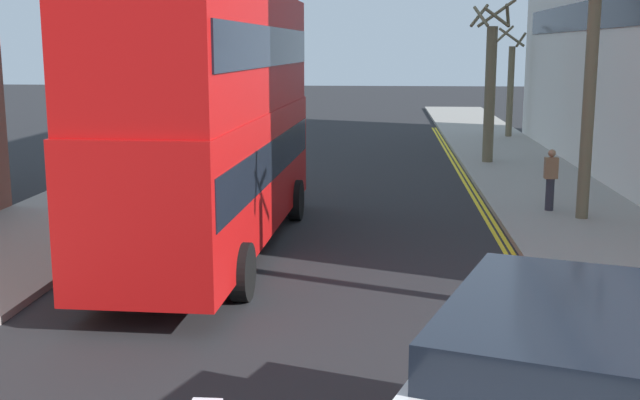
{
  "coord_description": "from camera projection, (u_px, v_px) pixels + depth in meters",
  "views": [
    {
      "loc": [
        1.58,
        -2.41,
        4.38
      ],
      "look_at": [
        0.5,
        11.0,
        1.8
      ],
      "focal_mm": 44.87,
      "sensor_mm": 36.0,
      "label": 1
    }
  ],
  "objects": [
    {
      "name": "sidewalk_left",
      "position": [
        51.0,
        227.0,
        19.47
      ],
      "size": [
        4.0,
        80.0,
        0.14
      ],
      "primitive_type": "cube",
      "color": "gray",
      "rests_on": "ground"
    },
    {
      "name": "kerb_line_inner",
      "position": [
        510.0,
        260.0,
        16.68
      ],
      "size": [
        0.1,
        56.0,
        0.01
      ],
      "primitive_type": "cube",
      "color": "yellow",
      "rests_on": "ground"
    },
    {
      "name": "double_decker_bus_away",
      "position": [
        215.0,
        112.0,
        16.87
      ],
      "size": [
        3.03,
        10.87,
        5.64
      ],
      "color": "#B20F0F",
      "rests_on": "ground"
    },
    {
      "name": "sidewalk_right",
      "position": [
        596.0,
        237.0,
        18.45
      ],
      "size": [
        4.0,
        80.0,
        0.14
      ],
      "primitive_type": "cube",
      "color": "gray",
      "rests_on": "ground"
    },
    {
      "name": "kerb_line_outer",
      "position": [
        518.0,
        260.0,
        16.67
      ],
      "size": [
        0.1,
        56.0,
        0.01
      ],
      "primitive_type": "cube",
      "color": "yellow",
      "rests_on": "ground"
    },
    {
      "name": "pedestrian_far",
      "position": [
        551.0,
        179.0,
        20.94
      ],
      "size": [
        0.34,
        0.22,
        1.62
      ],
      "color": "#2D2D38",
      "rests_on": "sidewalk_right"
    },
    {
      "name": "street_tree_near",
      "position": [
        589.0,
        90.0,
        19.55
      ],
      "size": [
        1.61,
        1.61,
        6.56
      ],
      "color": "#6B6047",
      "rests_on": "sidewalk_right"
    },
    {
      "name": "street_tree_far",
      "position": [
        490.0,
        87.0,
        29.53
      ],
      "size": [
        1.76,
        1.63,
        6.0
      ],
      "color": "#6B6047",
      "rests_on": "sidewalk_right"
    },
    {
      "name": "street_tree_distant",
      "position": [
        510.0,
        85.0,
        38.14
      ],
      "size": [
        1.61,
        1.79,
        5.27
      ],
      "color": "#6B6047",
      "rests_on": "sidewalk_right"
    }
  ]
}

